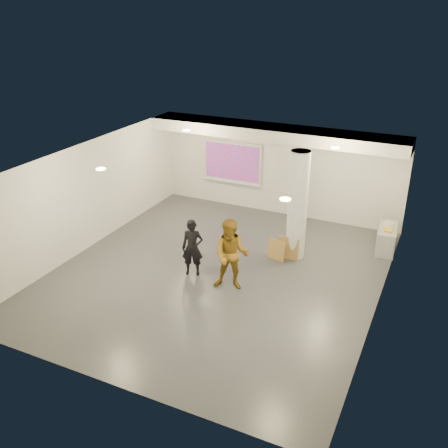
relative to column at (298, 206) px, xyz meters
The scene contains 20 objects.
floor 2.78m from the column, 129.81° to the right, with size 8.00×9.00×0.01m, color #34373C.
ceiling 2.78m from the column, 129.81° to the right, with size 8.00×9.00×0.01m, color white.
wall_back 3.09m from the column, 119.05° to the left, with size 8.00×0.01×3.00m, color silver.
wall_front 6.48m from the column, 103.39° to the right, with size 8.00×0.01×3.00m, color silver.
wall_left 5.79m from the column, 161.88° to the right, with size 0.01×9.00×3.00m, color silver.
wall_right 3.08m from the column, 35.75° to the right, with size 0.01×9.00×3.00m, color silver.
soffit_band 2.94m from the column, 124.90° to the left, with size 8.00×1.10×0.36m, color silver.
downlight_nw 4.05m from the column, 169.29° to the left, with size 0.22×0.22×0.02m, color #E7E486.
downlight_ne 1.78m from the column, 45.00° to the left, with size 0.22×0.22×0.02m, color #E7E486.
downlight_sw 5.17m from the column, 138.27° to the right, with size 0.22×0.22×0.02m, color #E7E486.
downlight_se 3.68m from the column, 78.02° to the right, with size 0.22×0.22×0.02m, color #E7E486.
column is the anchor object (origin of this frame).
projection_screen 4.08m from the column, 139.44° to the left, with size 2.10×0.13×1.42m.
credenza 2.88m from the column, 32.90° to the left, with size 0.50×1.20×0.70m, color #979A9D.
papers_stack 2.87m from the column, 37.87° to the left, with size 0.27×0.34×0.02m, color silver.
postit_pad 2.68m from the column, 28.90° to the left, with size 0.24×0.32×0.03m, color gold.
cardboard_back 1.21m from the column, 117.50° to the right, with size 0.58×0.05×0.63m, color olive.
cardboard_front 1.34m from the column, 133.20° to the right, with size 0.52×0.05×0.57m, color olive.
woman 3.02m from the column, 135.23° to the right, with size 0.54×0.36×1.49m, color black.
man 2.51m from the column, 111.62° to the right, with size 0.88×0.69×1.81m, color olive.
Camera 1 is at (4.93, -10.11, 6.52)m, focal length 40.00 mm.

